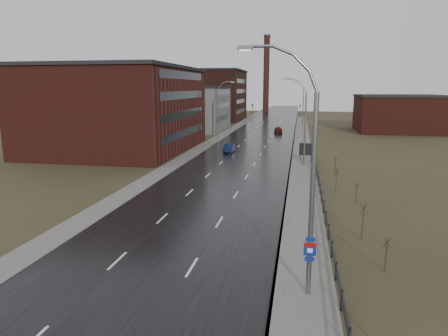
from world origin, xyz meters
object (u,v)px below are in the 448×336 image
at_px(streetlight_main, 306,178).
at_px(car_far, 278,130).
at_px(billboard, 306,150).
at_px(car_near, 229,149).

distance_m(streetlight_main, car_far, 72.20).
xyz_separation_m(billboard, car_near, (-11.86, 6.51, -1.14)).
distance_m(streetlight_main, billboard, 36.66).
distance_m(billboard, car_near, 13.58).
distance_m(car_near, car_far, 29.57).
xyz_separation_m(streetlight_main, billboard, (0.63, 36.40, -4.26)).
bearing_deg(car_near, billboard, -30.36).
xyz_separation_m(car_near, car_far, (6.16, 28.92, 0.09)).
bearing_deg(car_far, streetlight_main, 89.30).
bearing_deg(billboard, car_near, 151.25).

